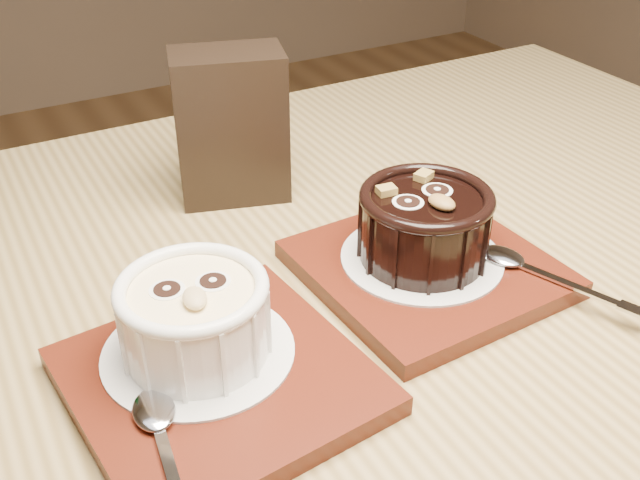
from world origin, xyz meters
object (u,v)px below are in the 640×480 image
(table, at_px, (300,396))
(condiment_stand, at_px, (231,126))
(tray_right, at_px, (427,269))
(ramekin_dark, at_px, (425,222))
(ramekin_white, at_px, (194,315))
(tray_left, at_px, (219,381))

(table, height_order, condiment_stand, condiment_stand)
(tray_right, relative_size, ramekin_dark, 1.72)
(tray_right, height_order, ramekin_dark, ramekin_dark)
(tray_right, relative_size, condiment_stand, 1.29)
(ramekin_dark, height_order, condiment_stand, condiment_stand)
(ramekin_white, bearing_deg, tray_left, -68.94)
(ramekin_white, distance_m, ramekin_dark, 0.20)
(tray_left, distance_m, tray_right, 0.20)
(table, bearing_deg, ramekin_dark, -3.34)
(tray_left, relative_size, ramekin_white, 1.80)
(ramekin_white, distance_m, tray_right, 0.20)
(ramekin_dark, bearing_deg, table, 168.07)
(table, distance_m, condiment_stand, 0.25)
(tray_left, height_order, condiment_stand, condiment_stand)
(tray_right, distance_m, ramekin_dark, 0.04)
(ramekin_dark, relative_size, condiment_stand, 0.75)
(tray_left, xyz_separation_m, condiment_stand, (0.12, 0.24, 0.06))
(table, relative_size, ramekin_white, 12.01)
(ramekin_white, relative_size, ramekin_dark, 0.96)
(table, relative_size, condiment_stand, 8.57)
(ramekin_white, xyz_separation_m, condiment_stand, (0.12, 0.22, 0.02))
(table, distance_m, ramekin_dark, 0.18)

